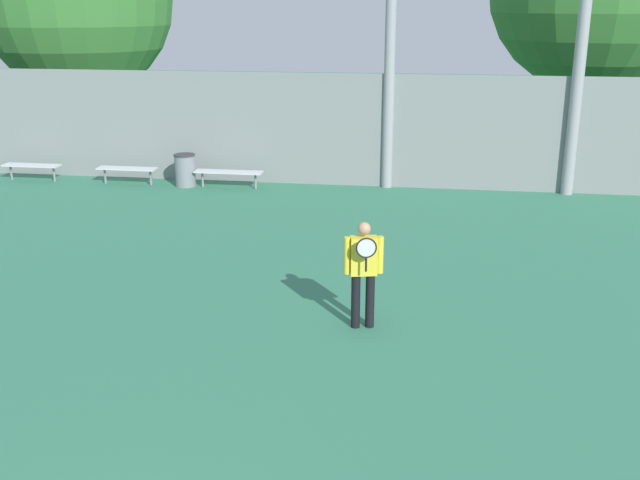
{
  "coord_description": "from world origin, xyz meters",
  "views": [
    {
      "loc": [
        2.63,
        -3.71,
        4.8
      ],
      "look_at": [
        0.85,
        8.08,
        0.99
      ],
      "focal_mm": 42.0,
      "sensor_mm": 36.0,
      "label": 1
    }
  ],
  "objects_px": {
    "tennis_player": "(363,269)",
    "bench_courtside_far": "(32,166)",
    "bench_courtside_near": "(127,169)",
    "bench_adjacent_court": "(229,173)",
    "trash_bin": "(185,170)"
  },
  "relations": [
    {
      "from": "tennis_player",
      "to": "bench_adjacent_court",
      "type": "relative_size",
      "value": 0.92
    },
    {
      "from": "bench_courtside_near",
      "to": "trash_bin",
      "type": "relative_size",
      "value": 1.87
    },
    {
      "from": "tennis_player",
      "to": "bench_courtside_near",
      "type": "relative_size",
      "value": 1.02
    },
    {
      "from": "tennis_player",
      "to": "bench_courtside_far",
      "type": "relative_size",
      "value": 1.04
    },
    {
      "from": "bench_courtside_near",
      "to": "bench_courtside_far",
      "type": "height_order",
      "value": "same"
    },
    {
      "from": "tennis_player",
      "to": "bench_courtside_near",
      "type": "bearing_deg",
      "value": 117.9
    },
    {
      "from": "bench_courtside_far",
      "to": "trash_bin",
      "type": "distance_m",
      "value": 4.46
    },
    {
      "from": "bench_adjacent_court",
      "to": "trash_bin",
      "type": "relative_size",
      "value": 2.09
    },
    {
      "from": "tennis_player",
      "to": "bench_courtside_far",
      "type": "distance_m",
      "value": 13.23
    },
    {
      "from": "bench_adjacent_court",
      "to": "trash_bin",
      "type": "distance_m",
      "value": 1.22
    },
    {
      "from": "bench_adjacent_court",
      "to": "tennis_player",
      "type": "bearing_deg",
      "value": -62.43
    },
    {
      "from": "bench_courtside_near",
      "to": "bench_adjacent_court",
      "type": "relative_size",
      "value": 0.9
    },
    {
      "from": "tennis_player",
      "to": "bench_courtside_near",
      "type": "xyz_separation_m",
      "value": [
        -7.31,
        8.51,
        -0.55
      ]
    },
    {
      "from": "bench_courtside_near",
      "to": "bench_adjacent_court",
      "type": "bearing_deg",
      "value": -0.0
    },
    {
      "from": "tennis_player",
      "to": "bench_adjacent_court",
      "type": "xyz_separation_m",
      "value": [
        -4.44,
        8.51,
        -0.54
      ]
    }
  ]
}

